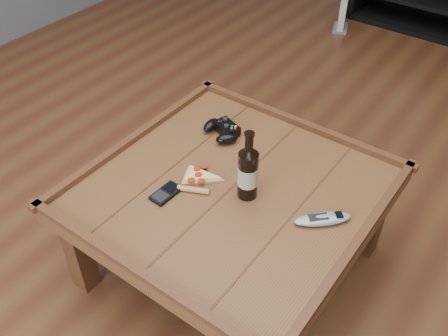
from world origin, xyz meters
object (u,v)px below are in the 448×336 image
Objects in this scene: smartphone at (166,193)px; game_controller at (222,130)px; game_console at (342,15)px; pizza_slice at (198,178)px; coffee_table at (232,199)px; remote_control at (323,219)px; beer_bottle at (248,171)px.

game_controller is at bearing 99.22° from smartphone.
game_console is (-0.42, 2.09, -0.37)m from game_controller.
pizza_slice is at bearing -98.90° from game_console.
coffee_table is 0.36m from remote_control.
coffee_table is at bearing -127.30° from remote_control.
game_controller reaches higher than game_console.
game_controller is 0.76× the size of game_console.
smartphone reaches higher than game_console.
beer_bottle reaches higher than game_controller.
remote_control is at bearing 25.03° from smartphone.
beer_bottle is at bearing 38.78° from smartphone.
pizza_slice reaches higher than game_console.
beer_bottle is 1.16× the size of game_console.
beer_bottle is 1.14× the size of pizza_slice.
smartphone is 2.57m from game_console.
game_controller is 0.60m from remote_control.
game_controller reaches higher than pizza_slice.
game_console is at bearing 106.81° from beer_bottle.
game_controller is (-0.22, 0.24, 0.08)m from coffee_table.
game_controller reaches higher than coffee_table.
game_console is at bearing 120.06° from game_controller.
coffee_table is at bearing 47.93° from smartphone.
game_controller is 2.17m from game_console.
game_console is (-0.70, 2.33, -0.45)m from beer_bottle.
beer_bottle is 0.22m from pizza_slice.
pizza_slice is 0.14m from smartphone.
pizza_slice is at bearing 74.34° from smartphone.
coffee_table is 4.24× the size of pizza_slice.
pizza_slice is (-0.13, -0.04, 0.07)m from coffee_table.
beer_bottle is at bearing -20.84° from game_controller.
game_console is (-0.98, 2.29, -0.36)m from remote_control.
remote_control is (0.56, -0.19, -0.01)m from game_controller.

